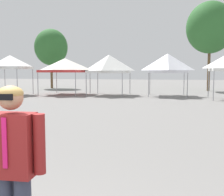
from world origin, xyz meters
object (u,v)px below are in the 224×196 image
(canopy_tent_behind_center, at_px, (65,65))
(person_foreground, at_px, (13,164))
(canopy_tent_center, at_px, (10,62))
(canopy_tent_far_left, at_px, (109,64))
(tree_behind_tents_left, at_px, (210,28))
(canopy_tent_behind_right, at_px, (168,63))
(tree_behind_tents_right, at_px, (51,47))

(canopy_tent_behind_center, relative_size, person_foreground, 2.03)
(canopy_tent_center, height_order, canopy_tent_far_left, canopy_tent_far_left)
(canopy_tent_behind_center, distance_m, canopy_tent_far_left, 3.84)
(tree_behind_tents_left, bearing_deg, canopy_tent_far_left, -139.02)
(canopy_tent_far_left, distance_m, tree_behind_tents_left, 11.98)
(canopy_tent_behind_right, distance_m, tree_behind_tents_left, 8.98)
(canopy_tent_center, bearing_deg, tree_behind_tents_right, 95.32)
(person_foreground, xyz_separation_m, tree_behind_tents_left, (4.65, 27.53, 5.30))
(canopy_tent_center, relative_size, tree_behind_tents_right, 0.48)
(canopy_tent_center, xyz_separation_m, tree_behind_tents_left, (16.63, 9.11, 3.61))
(canopy_tent_center, xyz_separation_m, tree_behind_tents_right, (-0.91, 9.80, 2.07))
(canopy_tent_center, height_order, tree_behind_tents_right, tree_behind_tents_right)
(canopy_tent_behind_center, distance_m, tree_behind_tents_right, 9.97)
(canopy_tent_center, xyz_separation_m, canopy_tent_behind_center, (4.21, 1.57, -0.25))
(canopy_tent_behind_center, height_order, tree_behind_tents_right, tree_behind_tents_right)
(canopy_tent_behind_center, relative_size, tree_behind_tents_right, 0.52)
(canopy_tent_far_left, distance_m, tree_behind_tents_right, 12.31)
(canopy_tent_behind_right, bearing_deg, tree_behind_tents_left, 61.72)
(canopy_tent_far_left, bearing_deg, canopy_tent_center, -168.38)
(canopy_tent_far_left, relative_size, tree_behind_tents_right, 0.48)
(canopy_tent_behind_center, bearing_deg, person_foreground, -68.76)
(canopy_tent_behind_center, height_order, canopy_tent_far_left, canopy_tent_far_left)
(canopy_tent_far_left, height_order, tree_behind_tents_left, tree_behind_tents_left)
(canopy_tent_behind_right, bearing_deg, canopy_tent_behind_center, -177.72)
(tree_behind_tents_right, bearing_deg, tree_behind_tents_left, -2.25)
(canopy_tent_center, height_order, tree_behind_tents_left, tree_behind_tents_left)
(person_foreground, relative_size, tree_behind_tents_left, 0.20)
(canopy_tent_behind_center, relative_size, tree_behind_tents_left, 0.41)
(canopy_tent_behind_center, distance_m, person_foreground, 21.50)
(canopy_tent_behind_right, bearing_deg, canopy_tent_far_left, -176.87)
(canopy_tent_behind_right, xyz_separation_m, tree_behind_tents_right, (-13.67, 7.89, 2.19))
(canopy_tent_center, distance_m, canopy_tent_behind_center, 4.50)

